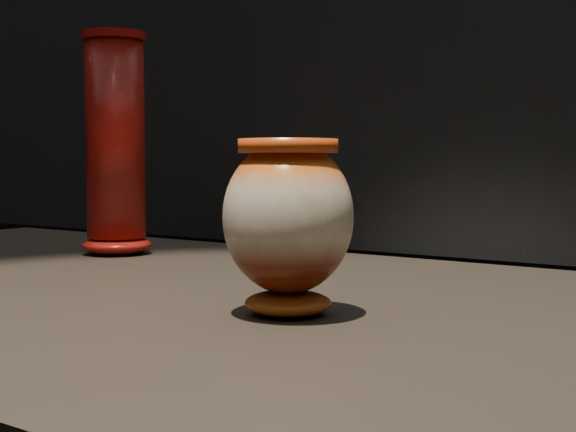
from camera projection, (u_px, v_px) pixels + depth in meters
main_vase at (288, 219)px, 0.74m from camera, size 0.15×0.15×0.16m
tall_vase at (116, 148)px, 1.22m from camera, size 0.14×0.14×0.34m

